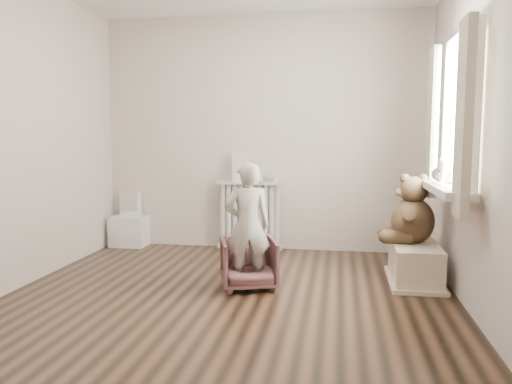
% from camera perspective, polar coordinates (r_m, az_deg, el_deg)
% --- Properties ---
extents(floor, '(3.60, 3.60, 0.01)m').
position_cam_1_polar(floor, '(4.04, -3.22, -12.03)').
color(floor, black).
rests_on(floor, ground).
extents(back_wall, '(3.60, 0.02, 2.60)m').
position_cam_1_polar(back_wall, '(5.60, 0.78, 6.67)').
color(back_wall, beige).
rests_on(back_wall, ground).
extents(front_wall, '(3.60, 0.02, 2.60)m').
position_cam_1_polar(front_wall, '(2.12, -14.33, 6.71)').
color(front_wall, beige).
rests_on(front_wall, ground).
extents(left_wall, '(0.02, 3.60, 2.60)m').
position_cam_1_polar(left_wall, '(4.58, -26.00, 6.05)').
color(left_wall, beige).
rests_on(left_wall, ground).
extents(right_wall, '(0.02, 3.60, 2.60)m').
position_cam_1_polar(right_wall, '(3.86, 23.90, 6.18)').
color(right_wall, beige).
rests_on(right_wall, ground).
extents(window, '(0.03, 0.90, 1.10)m').
position_cam_1_polar(window, '(4.14, 22.42, 8.31)').
color(window, white).
rests_on(window, right_wall).
extents(window_sill, '(0.22, 1.10, 0.06)m').
position_cam_1_polar(window_sill, '(4.14, 20.86, 0.33)').
color(window_sill, silver).
rests_on(window_sill, right_wall).
extents(curtain_left, '(0.06, 0.26, 1.30)m').
position_cam_1_polar(curtain_left, '(3.56, 22.68, 7.70)').
color(curtain_left, beige).
rests_on(curtain_left, right_wall).
extents(curtain_right, '(0.06, 0.26, 1.30)m').
position_cam_1_polar(curtain_right, '(4.68, 19.51, 7.43)').
color(curtain_right, beige).
rests_on(curtain_right, right_wall).
extents(radiator, '(0.73, 0.14, 0.77)m').
position_cam_1_polar(radiator, '(5.58, -0.70, -2.72)').
color(radiator, silver).
rests_on(radiator, floor).
extents(paper_doll, '(0.19, 0.02, 0.31)m').
position_cam_1_polar(paper_doll, '(5.54, -1.79, 2.83)').
color(paper_doll, beige).
rests_on(paper_doll, radiator).
extents(tin_a, '(0.11, 0.11, 0.07)m').
position_cam_1_polar(tin_a, '(5.51, 0.25, 1.53)').
color(tin_a, '#A59E8C').
rests_on(tin_a, radiator).
extents(tin_b, '(0.10, 0.10, 0.05)m').
position_cam_1_polar(tin_b, '(5.49, 2.05, 1.43)').
color(tin_b, '#A59E8C').
rests_on(tin_b, radiator).
extents(toy_vanity, '(0.40, 0.29, 0.63)m').
position_cam_1_polar(toy_vanity, '(5.98, -14.32, -3.40)').
color(toy_vanity, silver).
rests_on(toy_vanity, floor).
extents(armchair, '(0.57, 0.58, 0.42)m').
position_cam_1_polar(armchair, '(4.24, -0.83, -8.15)').
color(armchair, brown).
rests_on(armchair, floor).
extents(child, '(0.44, 0.35, 1.05)m').
position_cam_1_polar(child, '(4.12, -0.97, -3.85)').
color(child, beige).
rests_on(child, armchair).
extents(toy_bench, '(0.39, 0.73, 0.34)m').
position_cam_1_polar(toy_bench, '(4.61, 17.71, -7.40)').
color(toy_bench, beige).
rests_on(toy_bench, floor).
extents(teddy_bear, '(0.50, 0.40, 0.60)m').
position_cam_1_polar(teddy_bear, '(4.60, 17.53, -1.48)').
color(teddy_bear, '#342515').
rests_on(teddy_bear, toy_bench).
extents(plush_cat, '(0.22, 0.28, 0.20)m').
position_cam_1_polar(plush_cat, '(4.26, 20.43, 2.27)').
color(plush_cat, gray).
rests_on(plush_cat, window_sill).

